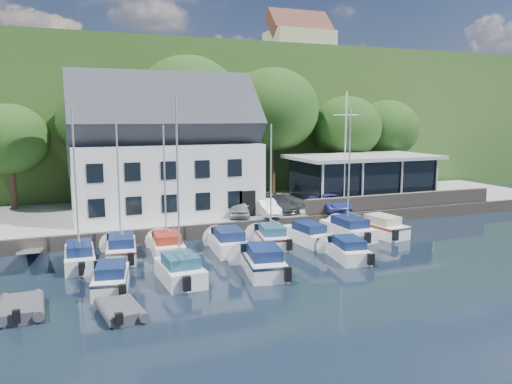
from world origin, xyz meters
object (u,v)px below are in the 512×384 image
Objects in this scene: boat_r1_7 at (380,225)px; boat_r1_2 at (165,188)px; dinghy_1 at (120,309)px; boat_r1_4 at (271,181)px; boat_r1_6 at (349,174)px; car_white at (266,207)px; boat_r1_1 at (119,186)px; harbor_building at (164,158)px; boat_r1_5 at (307,232)px; flagpole at (345,150)px; car_silver at (238,207)px; boat_r2_0 at (111,276)px; dinghy_0 at (21,306)px; car_dgrey at (280,204)px; boat_r2_2 at (262,259)px; boat_r1_3 at (228,240)px; boat_r1_0 at (76,192)px; club_pavilion at (362,178)px; boat_r2_3 at (347,248)px; car_blue at (330,202)px.

boat_r1_2 is at bearing 167.93° from boat_r1_7.
boat_r1_2 is 10.77m from dinghy_1.
boat_r1_4 is 0.95× the size of boat_r1_6.
boat_r1_1 is (-11.50, -4.59, 2.85)m from car_white.
harbor_building is 9.64m from boat_r1_1.
boat_r1_1 is 12.92m from boat_r1_5.
car_white is 0.39× the size of flagpole.
boat_r1_7 reaches higher than boat_r1_5.
car_silver reaches higher than boat_r2_0.
boat_r1_5 is at bearing 18.39° from dinghy_0.
boat_r1_1 reaches higher than car_dgrey.
boat_r1_1 reaches higher than boat_r2_2.
boat_r1_3 is 5.76m from boat_r1_5.
car_silver is 19.16m from dinghy_0.
boat_r1_6 reaches higher than car_silver.
flagpole reaches higher than boat_r1_0.
boat_r1_3 is (-15.85, -8.88, -2.29)m from club_pavilion.
boat_r2_3 is at bearing -120.14° from flagpole.
boat_r2_3 is (1.32, -9.72, -0.95)m from car_white.
boat_r1_6 is (11.33, -8.97, -0.75)m from harbor_building.
car_silver is at bearing 111.80° from boat_r1_5.
flagpole is at bearing 20.94° from boat_r1_2.
harbor_building is 3.39× the size of car_dgrey.
boat_r1_7 is 1.09× the size of boat_r2_3.
car_white is at bearing -176.76° from flagpole.
harbor_building is 18.15m from club_pavilion.
club_pavilion reaches higher than boat_r1_3.
boat_r1_2 is at bearing -158.25° from car_dgrey.
boat_r1_2 is (-1.64, -8.51, -1.13)m from harbor_building.
boat_r1_5 is (12.34, -0.80, -3.75)m from boat_r1_1.
club_pavilion is 21.24m from boat_r1_2.
dinghy_1 is at bearing -144.17° from flagpole.
boat_r2_2 reaches higher than boat_r2_0.
boat_r1_1 is (-17.09, -4.44, 2.77)m from car_blue.
flagpole is 16.75m from boat_r1_2.
boat_r1_1 is at bearing 166.79° from boat_r2_3.
flagpole is 12.79m from boat_r2_3.
boat_r1_1 reaches higher than boat_r1_4.
harbor_building reaches higher than boat_r2_2.
flagpole reaches higher than boat_r1_6.
boat_r1_3 is 1.04× the size of boat_r1_7.
club_pavilion is at bearing 39.15° from flagpole.
car_blue is 0.78× the size of boat_r2_0.
boat_r1_3 is at bearing 26.96° from dinghy_0.
flagpole is (-3.72, -3.03, 2.77)m from club_pavilion.
car_silver is 11.10m from boat_r2_2.
car_silver reaches higher than car_white.
club_pavilion is 4.49× the size of dinghy_1.
car_white is 15.22m from boat_r1_0.
boat_r1_0 is 15.22m from boat_r1_5.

